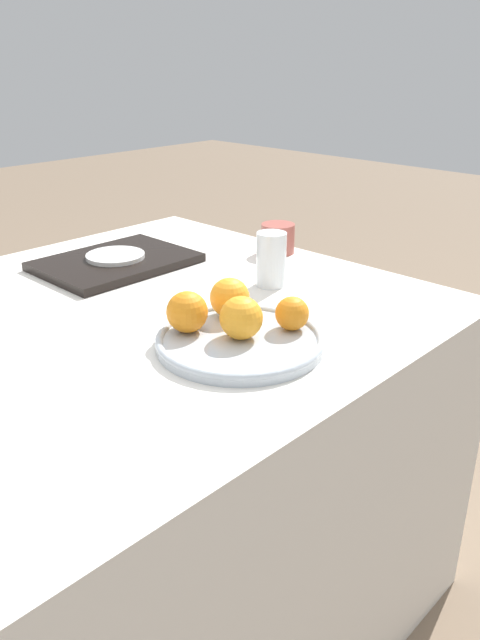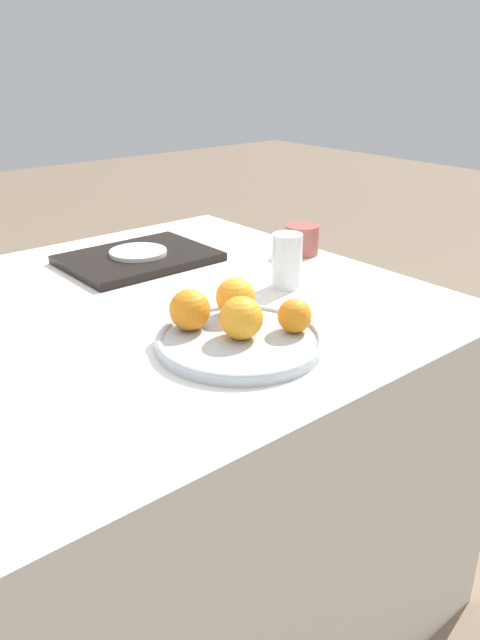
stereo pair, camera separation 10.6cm
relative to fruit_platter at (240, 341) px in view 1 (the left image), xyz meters
name	(u,v)px [view 1 (the left image)]	position (x,y,z in m)	size (l,w,h in m)	color
ground_plane	(139,605)	(-0.07, 0.27, -0.77)	(12.00, 12.00, 0.00)	#7A6651
table	(127,476)	(-0.07, 0.27, -0.39)	(1.19, 1.03, 0.76)	silver
fruit_platter	(240,341)	(0.00, 0.00, 0.00)	(0.29, 0.29, 0.02)	#B2BCC6
orange_0	(241,318)	(0.00, 0.00, 0.04)	(0.07, 0.07, 0.07)	orange
orange_1	(292,313)	(0.09, -0.04, 0.03)	(0.06, 0.06, 0.06)	orange
orange_2	(187,312)	(-0.04, 0.09, 0.04)	(0.07, 0.07, 0.07)	orange
orange_3	(230,298)	(0.06, 0.08, 0.04)	(0.07, 0.07, 0.07)	orange
water_glass	(271,259)	(0.27, 0.16, 0.05)	(0.06, 0.06, 0.12)	silver
serving_tray	(116,262)	(0.11, 0.52, 0.00)	(0.34, 0.26, 0.02)	black
side_plate	(115,256)	(0.11, 0.52, 0.01)	(0.14, 0.14, 0.01)	silver
cup_0	(278,238)	(0.46, 0.31, 0.03)	(0.08, 0.08, 0.07)	#9E4C42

